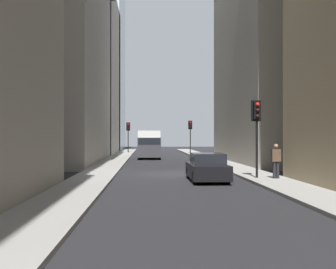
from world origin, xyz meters
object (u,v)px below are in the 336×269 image
(pedestrian, at_px, (276,160))
(discarded_bottle, at_px, (226,165))
(traffic_light_foreground, at_px, (257,120))
(delivery_truck, at_px, (149,144))
(traffic_light_midblock, at_px, (190,129))
(sedan_black, at_px, (207,168))
(traffic_light_far_junction, at_px, (128,130))

(pedestrian, xyz_separation_m, discarded_bottle, (8.02, 1.05, -0.84))
(pedestrian, bearing_deg, traffic_light_foreground, 64.23)
(discarded_bottle, bearing_deg, delivery_truck, 20.20)
(delivery_truck, xyz_separation_m, traffic_light_midblock, (10.27, -5.33, 1.73))
(delivery_truck, relative_size, discarded_bottle, 23.93)
(traffic_light_foreground, relative_size, pedestrian, 2.30)
(sedan_black, relative_size, traffic_light_far_junction, 1.07)
(delivery_truck, relative_size, traffic_light_foreground, 1.61)
(sedan_black, bearing_deg, traffic_light_foreground, -84.61)
(traffic_light_foreground, relative_size, traffic_light_far_junction, 1.00)
(traffic_light_far_junction, bearing_deg, discarded_bottle, -163.86)
(delivery_truck, xyz_separation_m, sedan_black, (-22.06, -2.80, -0.80))
(traffic_light_far_junction, bearing_deg, traffic_light_foreground, -166.95)
(traffic_light_far_junction, bearing_deg, delivery_truck, -168.39)
(traffic_light_foreground, bearing_deg, sedan_black, 95.39)
(delivery_truck, bearing_deg, traffic_light_midblock, -27.43)
(delivery_truck, distance_m, traffic_light_foreground, 22.54)
(sedan_black, distance_m, traffic_light_foreground, 3.56)
(traffic_light_midblock, xyz_separation_m, traffic_light_far_junction, (3.02, 8.06, -0.11))
(delivery_truck, bearing_deg, pedestrian, -164.24)
(traffic_light_midblock, height_order, discarded_bottle, traffic_light_midblock)
(traffic_light_foreground, bearing_deg, traffic_light_midblock, 0.14)
(delivery_truck, height_order, pedestrian, delivery_truck)
(delivery_truck, distance_m, traffic_light_midblock, 11.70)
(traffic_light_foreground, height_order, traffic_light_far_junction, traffic_light_far_junction)
(traffic_light_far_junction, height_order, pedestrian, traffic_light_far_junction)
(delivery_truck, distance_m, sedan_black, 22.25)
(sedan_black, height_order, pedestrian, pedestrian)
(traffic_light_far_junction, relative_size, discarded_bottle, 14.85)
(sedan_black, height_order, discarded_bottle, sedan_black)
(traffic_light_far_junction, bearing_deg, sedan_black, -171.11)
(traffic_light_foreground, bearing_deg, delivery_truck, 13.92)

